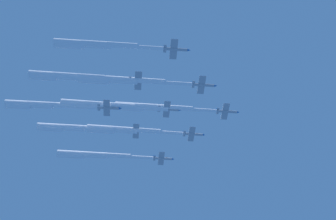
{
  "coord_description": "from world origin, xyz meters",
  "views": [
    {
      "loc": [
        71.69,
        -100.49,
        17.99
      ],
      "look_at": [
        0.0,
        0.0,
        145.2
      ],
      "focal_mm": 45.3,
      "sensor_mm": 36.0,
      "label": 1
    }
  ],
  "objects": [
    {
      "name": "jet_port_outer",
      "position": [
        -2.0,
        -42.04,
        145.27
      ],
      "size": [
        40.26,
        33.58,
        3.91
      ],
      "color": "#9EA3AD"
    },
    {
      "name": "jet_starboard_inner",
      "position": [
        -4.8,
        -24.21,
        144.4
      ],
      "size": [
        43.65,
        36.87,
        3.95
      ],
      "color": "#9EA3AD"
    },
    {
      "name": "jet_port_inner",
      "position": [
        -23.8,
        0.01,
        146.68
      ],
      "size": [
        41.79,
        36.17,
        3.91
      ],
      "color": "#9EA3AD"
    },
    {
      "name": "jet_trail_port",
      "position": [
        -20.62,
        -37.8,
        144.46
      ],
      "size": [
        38.79,
        32.99,
        4.0
      ],
      "color": "#9EA3AD"
    },
    {
      "name": "jet_lead",
      "position": [
        -4.41,
        -3.55,
        146.4
      ],
      "size": [
        42.17,
        35.82,
        4.0
      ],
      "color": "#9EA3AD"
    },
    {
      "name": "jet_trail_starboard",
      "position": [
        -40.16,
        -33.36,
        144.2
      ],
      "size": [
        38.7,
        31.91,
        3.9
      ],
      "color": "#9EA3AD"
    },
    {
      "name": "jet_starboard_outer",
      "position": [
        -41.5,
        -14.41,
        146.59
      ],
      "size": [
        39.83,
        33.48,
        3.92
      ],
      "color": "#9EA3AD"
    },
    {
      "name": "jet_starboard_mid",
      "position": [
        -44.47,
        3.32,
        144.5
      ],
      "size": [
        43.44,
        36.9,
        3.9
      ],
      "color": "#9EA3AD"
    },
    {
      "name": "jet_port_mid",
      "position": [
        -21.94,
        -18.84,
        145.57
      ],
      "size": [
        39.88,
        34.53,
        3.97
      ],
      "color": "#9EA3AD"
    }
  ]
}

